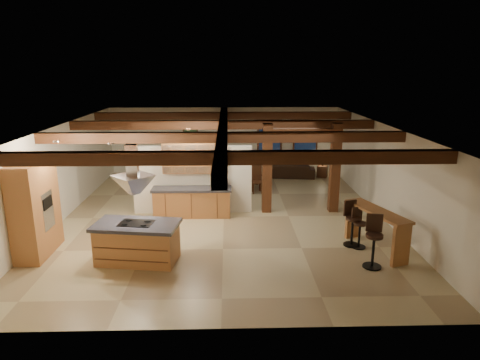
# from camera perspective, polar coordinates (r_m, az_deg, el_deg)

# --- Properties ---
(ground) EXTENTS (12.00, 12.00, 0.00)m
(ground) POSITION_cam_1_polar(r_m,az_deg,el_deg) (13.64, -2.17, -4.93)
(ground) COLOR tan
(ground) RESTS_ON ground
(room_walls) EXTENTS (12.00, 12.00, 12.00)m
(room_walls) POSITION_cam_1_polar(r_m,az_deg,el_deg) (13.14, -2.25, 2.39)
(room_walls) COLOR silver
(room_walls) RESTS_ON ground
(ceiling_beams) EXTENTS (10.00, 12.00, 0.28)m
(ceiling_beams) POSITION_cam_1_polar(r_m,az_deg,el_deg) (12.96, -2.29, 6.62)
(ceiling_beams) COLOR #391F0E
(ceiling_beams) RESTS_ON room_walls
(timber_posts) EXTENTS (2.50, 0.30, 2.90)m
(timber_posts) POSITION_cam_1_polar(r_m,az_deg,el_deg) (13.83, 8.19, 2.81)
(timber_posts) COLOR #391F0E
(timber_posts) RESTS_ON ground
(partition_wall) EXTENTS (3.80, 0.18, 2.20)m
(partition_wall) POSITION_cam_1_polar(r_m,az_deg,el_deg) (13.83, -6.35, 0.05)
(partition_wall) COLOR silver
(partition_wall) RESTS_ON ground
(pantry_cabinet) EXTENTS (0.67, 1.60, 2.40)m
(pantry_cabinet) POSITION_cam_1_polar(r_m,az_deg,el_deg) (11.81, -25.66, -3.46)
(pantry_cabinet) COLOR #A65835
(pantry_cabinet) RESTS_ON ground
(back_counter) EXTENTS (2.50, 0.66, 0.94)m
(back_counter) POSITION_cam_1_polar(r_m,az_deg,el_deg) (13.63, -6.40, -2.91)
(back_counter) COLOR #A65835
(back_counter) RESTS_ON ground
(upper_display_cabinet) EXTENTS (1.80, 0.36, 0.95)m
(upper_display_cabinet) POSITION_cam_1_polar(r_m,az_deg,el_deg) (13.48, -6.50, 2.93)
(upper_display_cabinet) COLOR #A65835
(upper_display_cabinet) RESTS_ON partition_wall
(range_hood) EXTENTS (1.10, 1.10, 1.40)m
(range_hood) POSITION_cam_1_polar(r_m,az_deg,el_deg) (10.34, -13.95, -1.48)
(range_hood) COLOR silver
(range_hood) RESTS_ON room_walls
(back_windows) EXTENTS (2.70, 0.07, 1.70)m
(back_windows) POSITION_cam_1_polar(r_m,az_deg,el_deg) (19.20, 6.35, 5.44)
(back_windows) COLOR #391F0E
(back_windows) RESTS_ON room_walls
(framed_art) EXTENTS (0.65, 0.05, 0.85)m
(framed_art) POSITION_cam_1_polar(r_m,az_deg,el_deg) (19.06, -6.62, 5.97)
(framed_art) COLOR #391F0E
(framed_art) RESTS_ON room_walls
(recessed_cans) EXTENTS (3.16, 2.46, 0.03)m
(recessed_cans) POSITION_cam_1_polar(r_m,az_deg,el_deg) (11.36, -15.35, 5.50)
(recessed_cans) COLOR silver
(recessed_cans) RESTS_ON room_walls
(kitchen_island) EXTENTS (2.14, 1.34, 1.00)m
(kitchen_island) POSITION_cam_1_polar(r_m,az_deg,el_deg) (10.76, -13.53, -8.04)
(kitchen_island) COLOR #A65835
(kitchen_island) RESTS_ON ground
(dining_table) EXTENTS (1.83, 1.08, 0.63)m
(dining_table) POSITION_cam_1_polar(r_m,az_deg,el_deg) (16.65, -0.25, -0.10)
(dining_table) COLOR #3C170F
(dining_table) RESTS_ON ground
(sofa) EXTENTS (2.12, 1.04, 0.59)m
(sofa) POSITION_cam_1_polar(r_m,az_deg,el_deg) (18.54, 6.78, 1.29)
(sofa) COLOR black
(sofa) RESTS_ON ground
(microwave) EXTENTS (0.48, 0.34, 0.25)m
(microwave) POSITION_cam_1_polar(r_m,az_deg,el_deg) (13.42, -2.86, -0.49)
(microwave) COLOR silver
(microwave) RESTS_ON back_counter
(bar_counter) EXTENTS (1.18, 2.15, 1.10)m
(bar_counter) POSITION_cam_1_polar(r_m,az_deg,el_deg) (11.52, 17.71, -5.53)
(bar_counter) COLOR #A65835
(bar_counter) RESTS_ON ground
(side_table) EXTENTS (0.52, 0.52, 0.50)m
(side_table) POSITION_cam_1_polar(r_m,az_deg,el_deg) (18.76, 10.91, 1.13)
(side_table) COLOR #391F0E
(side_table) RESTS_ON ground
(table_lamp) EXTENTS (0.29, 0.29, 0.35)m
(table_lamp) POSITION_cam_1_polar(r_m,az_deg,el_deg) (18.65, 10.99, 2.60)
(table_lamp) COLOR black
(table_lamp) RESTS_ON side_table
(bar_stool_a) EXTENTS (0.45, 0.47, 1.27)m
(bar_stool_a) POSITION_cam_1_polar(r_m,az_deg,el_deg) (10.62, 17.40, -7.79)
(bar_stool_a) COLOR black
(bar_stool_a) RESTS_ON ground
(bar_stool_b) EXTENTS (0.40, 0.41, 1.07)m
(bar_stool_b) POSITION_cam_1_polar(r_m,az_deg,el_deg) (11.67, 15.57, -6.14)
(bar_stool_b) COLOR black
(bar_stool_b) RESTS_ON ground
(bar_stool_c) EXTENTS (0.44, 0.45, 1.21)m
(bar_stool_c) POSITION_cam_1_polar(r_m,az_deg,el_deg) (11.73, 14.68, -5.59)
(bar_stool_c) COLOR black
(bar_stool_c) RESTS_ON ground
(dining_chairs) EXTENTS (1.82, 1.82, 1.11)m
(dining_chairs) POSITION_cam_1_polar(r_m,az_deg,el_deg) (16.59, -0.25, 0.74)
(dining_chairs) COLOR #391F0E
(dining_chairs) RESTS_ON ground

